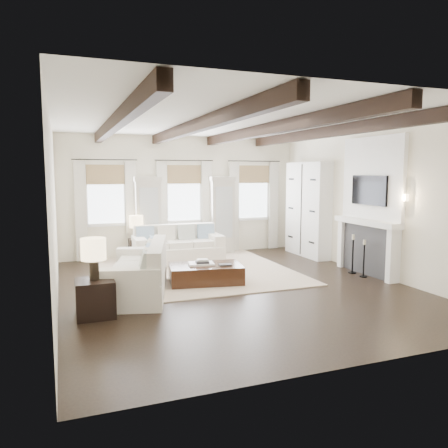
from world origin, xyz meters
name	(u,v)px	position (x,y,z in m)	size (l,w,h in m)	color
ground	(235,287)	(0.00, 0.00, 0.00)	(7.50, 7.50, 0.00)	black
room_shell	(252,188)	(0.75, 0.90, 1.89)	(6.54, 7.54, 3.22)	white
area_rug	(195,270)	(-0.31, 1.65, 0.01)	(4.15, 4.43, 0.02)	#C5AF97
sofa_back	(178,248)	(-0.46, 2.68, 0.37)	(2.20, 1.04, 0.93)	white
sofa_left	(141,274)	(-1.82, 0.12, 0.39)	(1.56, 2.42, 0.96)	white
ottoman	(206,274)	(-0.44, 0.50, 0.19)	(1.44, 0.90, 0.38)	black
tray	(201,264)	(-0.52, 0.54, 0.40)	(0.50, 0.38, 0.04)	white
book_lower	(202,262)	(-0.51, 0.50, 0.44)	(0.26, 0.20, 0.04)	#262628
book_upper	(203,260)	(-0.49, 0.54, 0.47)	(0.22, 0.17, 0.03)	beige
book_loose	(225,265)	(-0.09, 0.30, 0.39)	(0.24, 0.18, 0.03)	#262628
side_table_front	(95,298)	(-2.70, -0.85, 0.29)	(0.58, 0.58, 0.58)	black
lamp_front	(93,252)	(-2.70, -0.85, 1.03)	(0.38, 0.38, 0.65)	black
side_table_back	(137,250)	(-1.38, 3.18, 0.29)	(0.38, 0.38, 0.57)	black
lamp_back	(136,223)	(-1.38, 3.18, 0.97)	(0.34, 0.34, 0.59)	black
candlestick_near	(364,262)	(2.90, -0.19, 0.33)	(0.16, 0.16, 0.80)	black
candlestick_far	(353,257)	(2.90, 0.19, 0.36)	(0.18, 0.18, 0.87)	black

